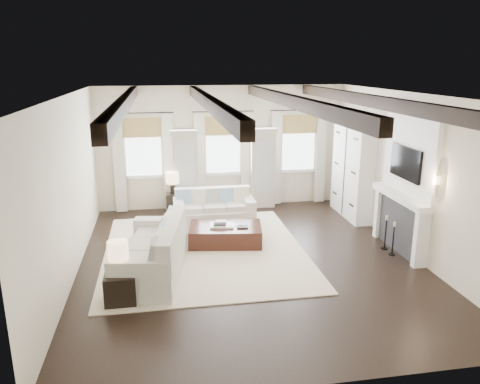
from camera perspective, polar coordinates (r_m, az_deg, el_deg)
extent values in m
plane|color=black|center=(9.27, 1.16, -8.38)|extent=(7.50, 7.50, 0.00)
cube|color=beige|center=(12.37, -2.12, 5.46)|extent=(6.50, 0.04, 3.20)
cube|color=beige|center=(5.31, 9.06, -8.63)|extent=(6.50, 0.04, 3.20)
cube|color=beige|center=(8.74, -20.18, 0.28)|extent=(0.04, 7.50, 3.20)
cube|color=beige|center=(9.88, 20.05, 1.97)|extent=(0.04, 7.50, 3.20)
cube|color=white|center=(8.50, 1.27, 11.77)|extent=(6.50, 7.50, 0.04)
cube|color=black|center=(8.37, -13.94, 10.44)|extent=(0.16, 7.40, 0.22)
cube|color=black|center=(8.39, -3.85, 10.87)|extent=(0.16, 7.40, 0.22)
cube|color=black|center=(8.68, 6.22, 10.97)|extent=(0.16, 7.40, 0.22)
cube|color=black|center=(9.18, 15.11, 10.78)|extent=(0.16, 7.40, 0.22)
cube|color=white|center=(12.23, -11.71, 5.28)|extent=(0.90, 0.03, 1.45)
cube|color=#A18445|center=(12.09, -11.85, 7.70)|extent=(0.94, 0.04, 0.50)
cube|color=silver|center=(12.24, -14.53, 3.30)|extent=(0.28, 0.08, 2.50)
cube|color=silver|center=(12.20, -8.71, 3.57)|extent=(0.28, 0.08, 2.50)
cylinder|color=black|center=(12.00, -11.96, 9.42)|extent=(1.60, 0.02, 0.02)
cube|color=white|center=(12.33, -2.11, 5.67)|extent=(0.90, 0.03, 1.45)
cube|color=#A18445|center=(12.19, -2.09, 8.08)|extent=(0.94, 0.04, 0.50)
cube|color=silver|center=(12.24, -4.91, 3.74)|extent=(0.28, 0.08, 2.50)
cube|color=silver|center=(12.40, 0.82, 3.95)|extent=(0.28, 0.08, 2.50)
cylinder|color=black|center=(12.10, -2.08, 9.78)|extent=(1.60, 0.02, 0.02)
cube|color=white|center=(12.76, 7.10, 5.90)|extent=(0.90, 0.03, 1.45)
cube|color=#A18445|center=(12.63, 7.26, 8.22)|extent=(0.94, 0.04, 0.50)
cube|color=silver|center=(12.57, 4.46, 4.06)|extent=(0.28, 0.08, 2.50)
cube|color=silver|center=(12.93, 9.81, 4.20)|extent=(0.28, 0.08, 2.50)
cylinder|color=black|center=(12.54, 7.38, 9.87)|extent=(1.60, 0.02, 0.02)
cube|color=#BAB1A2|center=(12.18, -6.74, 2.33)|extent=(0.64, 0.38, 2.00)
cube|color=#B2B7BA|center=(11.95, -6.71, 2.81)|extent=(0.48, 0.02, 1.40)
cube|color=#BAB1A2|center=(11.99, -6.90, 7.27)|extent=(0.70, 0.42, 0.12)
cube|color=#BAB1A2|center=(12.45, 2.73, 2.71)|extent=(0.64, 0.38, 2.00)
cube|color=#B2B7BA|center=(12.23, 2.94, 3.19)|extent=(0.48, 0.02, 1.40)
cube|color=#BAB1A2|center=(12.26, 2.79, 7.54)|extent=(0.70, 0.42, 0.12)
cube|color=#262628|center=(10.12, 19.06, -3.83)|extent=(0.18, 1.50, 1.10)
cube|color=black|center=(10.16, 18.84, -4.65)|extent=(0.10, 0.90, 0.70)
cube|color=white|center=(9.44, 21.21, -5.44)|extent=(0.26, 0.14, 1.10)
cube|color=white|center=(10.79, 16.82, -2.46)|extent=(0.26, 0.14, 1.10)
cube|color=white|center=(9.91, 19.02, -0.53)|extent=(0.32, 1.90, 0.12)
cube|color=white|center=(9.76, 20.07, 4.81)|extent=(0.10, 1.90, 1.80)
cube|color=black|center=(9.77, 19.58, 3.37)|extent=(0.07, 1.10, 0.64)
cylinder|color=#FFD899|center=(8.93, 22.86, 1.30)|extent=(0.10, 0.10, 0.14)
cube|color=silver|center=(11.92, 13.55, 2.94)|extent=(0.40, 1.70, 2.50)
cube|color=black|center=(11.84, 12.61, 2.91)|extent=(0.01, 0.02, 2.40)
cube|color=beige|center=(9.76, -4.33, -7.10)|extent=(4.04, 4.60, 0.02)
cube|color=beige|center=(11.28, -3.17, -2.98)|extent=(1.93, 0.89, 0.37)
cube|color=beige|center=(11.47, -3.38, -0.51)|extent=(1.83, 0.22, 0.46)
cube|color=beige|center=(11.14, -7.50, -1.71)|extent=(0.25, 0.82, 0.24)
cube|color=beige|center=(11.30, 1.05, -1.32)|extent=(0.25, 0.82, 0.24)
cube|color=beige|center=(11.12, -5.88, -1.98)|extent=(0.52, 0.55, 0.13)
cube|color=beige|center=(11.16, -3.17, -1.85)|extent=(0.52, 0.55, 0.13)
cube|color=beige|center=(11.22, -0.47, -1.73)|extent=(0.52, 0.55, 0.13)
cube|color=#739EBA|center=(11.27, -6.77, -0.74)|extent=(0.39, 0.20, 0.40)
cube|color=silver|center=(11.29, -5.03, -0.67)|extent=(0.39, 0.20, 0.40)
cube|color=beige|center=(11.32, -3.30, -0.59)|extent=(0.39, 0.20, 0.40)
cube|color=#739EBA|center=(11.35, -1.58, -0.52)|extent=(0.39, 0.20, 0.40)
cube|color=silver|center=(11.40, 0.12, -0.44)|extent=(0.39, 0.20, 0.40)
cube|color=beige|center=(8.78, -10.75, -8.50)|extent=(1.44, 2.49, 0.45)
cube|color=beige|center=(8.52, -8.22, -5.48)|extent=(0.62, 2.24, 0.56)
cube|color=beige|center=(9.58, -9.77, -4.01)|extent=(1.04, 0.45, 0.29)
cube|color=beige|center=(7.71, -12.25, -9.08)|extent=(1.04, 0.45, 0.29)
cube|color=beige|center=(9.26, -10.47, -5.17)|extent=(0.76, 0.73, 0.16)
cube|color=beige|center=(8.67, -11.21, -6.68)|extent=(0.76, 0.73, 0.16)
cube|color=beige|center=(8.09, -12.07, -8.39)|extent=(0.76, 0.73, 0.16)
cube|color=#739EBA|center=(9.31, -8.69, -3.44)|extent=(0.32, 0.50, 0.49)
cube|color=silver|center=(9.00, -8.99, -4.13)|extent=(0.32, 0.50, 0.49)
cube|color=beige|center=(8.69, -9.32, -4.87)|extent=(0.32, 0.50, 0.49)
cube|color=#739EBA|center=(8.38, -9.67, -5.66)|extent=(0.32, 0.50, 0.49)
cube|color=silver|center=(8.08, -10.05, -6.51)|extent=(0.32, 0.50, 0.49)
cube|color=beige|center=(7.77, -10.46, -7.43)|extent=(0.32, 0.50, 0.49)
cube|color=black|center=(10.05, -1.80, -5.22)|extent=(1.65, 1.17, 0.40)
cube|color=white|center=(9.96, -2.23, -4.08)|extent=(0.55, 0.45, 0.04)
cube|color=#262628|center=(9.92, -2.48, -3.90)|extent=(0.29, 0.24, 0.04)
cube|color=beige|center=(9.96, -2.38, -3.62)|extent=(0.24, 0.20, 0.03)
cube|color=#262628|center=(9.86, 0.30, -4.28)|extent=(0.26, 0.21, 0.03)
cube|color=black|center=(7.92, -14.33, -11.29)|extent=(0.49, 0.49, 0.49)
cylinder|color=black|center=(7.76, -14.52, -8.76)|extent=(0.13, 0.13, 0.27)
cylinder|color=#F9D89E|center=(7.65, -14.66, -6.85)|extent=(0.32, 0.32, 0.29)
cube|color=black|center=(12.07, -8.12, -1.43)|extent=(0.36, 0.36, 0.54)
cylinder|color=black|center=(11.96, -8.19, 0.43)|extent=(0.13, 0.13, 0.27)
cylinder|color=#F9D89E|center=(11.89, -8.24, 1.72)|extent=(0.32, 0.32, 0.29)
cylinder|color=black|center=(10.02, 18.02, -7.24)|extent=(0.14, 0.14, 0.02)
cylinder|color=black|center=(9.92, 18.16, -5.64)|extent=(0.03, 0.03, 0.62)
cylinder|color=beige|center=(9.80, 18.33, -3.76)|extent=(0.05, 0.05, 0.09)
cylinder|color=black|center=(10.29, 17.18, -6.56)|extent=(0.15, 0.15, 0.02)
cylinder|color=black|center=(10.18, 17.32, -4.93)|extent=(0.03, 0.03, 0.64)
cylinder|color=beige|center=(10.07, 17.48, -3.02)|extent=(0.06, 0.06, 0.09)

